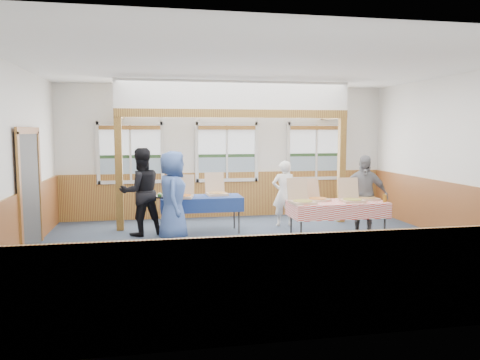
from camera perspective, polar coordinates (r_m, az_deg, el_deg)
The scene contains 31 objects.
floor at distance 8.32m, azimuth 2.27°, elevation -8.70°, with size 8.00×8.00×0.00m, color #25303C.
ceiling at distance 8.12m, azimuth 2.36°, elevation 13.69°, with size 8.00×8.00×0.00m, color white.
wall_back at distance 11.50m, azimuth -1.65°, elevation 3.45°, with size 8.00×8.00×0.00m, color silver.
wall_front at distance 4.74m, azimuth 11.96°, elevation -0.33°, with size 8.00×8.00×0.00m, color silver.
wall_left at distance 8.15m, azimuth -26.25°, elevation 1.78°, with size 8.00×8.00×0.00m, color silver.
wall_right at distance 9.78m, azimuth 25.80°, elevation 2.40°, with size 8.00×8.00×0.00m, color silver.
wainscot_back at distance 11.57m, azimuth -1.61°, elevation -1.76°, with size 7.98×0.05×1.10m, color brown.
wainscot_front at distance 4.98m, azimuth 11.58°, elevation -12.39°, with size 7.98×0.05×1.10m, color brown.
wainscot_left at distance 8.28m, azimuth -25.74°, elevation -5.48°, with size 0.05×6.98×1.10m, color brown.
wainscot_right at distance 9.88m, azimuth 25.41°, elevation -3.68°, with size 0.05×6.98×1.10m, color brown.
cased_opening at distance 9.06m, azimuth -24.34°, elevation -1.27°, with size 0.06×1.30×2.10m, color #343434.
window_left at distance 11.32m, azimuth -13.21°, elevation 3.65°, with size 1.56×0.10×1.46m.
window_mid at distance 11.45m, azimuth -1.62°, elevation 3.83°, with size 1.56×0.10×1.46m.
window_right at distance 12.04m, azimuth 9.28°, elevation 3.86°, with size 1.56×0.10×1.46m.
post_left at distance 10.20m, azimuth -14.54°, elevation 0.68°, with size 0.15×0.15×2.40m, color brown.
post_right at distance 11.06m, azimuth 12.27°, elevation 1.14°, with size 0.15×0.15×2.40m, color brown.
cross_beam at distance 10.31m, azimuth -0.59°, elevation 8.10°, with size 5.15×0.18×0.18m, color brown.
table_left at distance 9.76m, azimuth -4.75°, elevation -2.37°, with size 1.81×1.22×0.76m.
table_right at distance 9.22m, azimuth 11.80°, elevation -2.93°, with size 2.00×1.33×0.76m.
pizza_box_a at distance 9.60m, azimuth -7.00°, elevation -1.75°, with size 0.52×0.58×0.45m.
pizza_box_b at distance 9.94m, azimuth -2.86°, elevation -1.44°, with size 0.46×0.55×0.46m.
pizza_box_c at distance 8.85m, azimuth 7.54°, elevation -2.41°, with size 0.47×0.55×0.46m.
pizza_box_d at distance 9.25m, azimuth 9.29°, elevation -2.09°, with size 0.50×0.56×0.42m.
pizza_box_e at distance 9.23m, azimuth 13.45°, elevation -2.18°, with size 0.44×0.52×0.44m.
pizza_box_f at distance 9.60m, azimuth 15.06°, elevation -1.93°, with size 0.42×0.50×0.42m.
veggie_tray at distance 9.69m, azimuth -9.17°, elevation -1.92°, with size 0.42×0.42×0.09m.
drink_glass at distance 9.34m, azimuth 17.23°, elevation -2.14°, with size 0.07×0.07×0.15m, color #905C18.
woman_white at distance 10.43m, azimuth 5.38°, elevation -1.64°, with size 0.53×0.35×1.46m, color white.
woman_black at distance 9.65m, azimuth -11.99°, elevation -1.42°, with size 0.86×0.67×1.78m, color black.
man_blue at distance 8.99m, azimuth -8.19°, elevation -2.00°, with size 0.85×0.55×1.74m, color #3B5694.
person_grey at distance 9.68m, azimuth 14.80°, elevation -1.88°, with size 0.96×0.40×1.64m, color gray.
Camera 1 is at (-1.83, -7.84, 2.11)m, focal length 35.00 mm.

